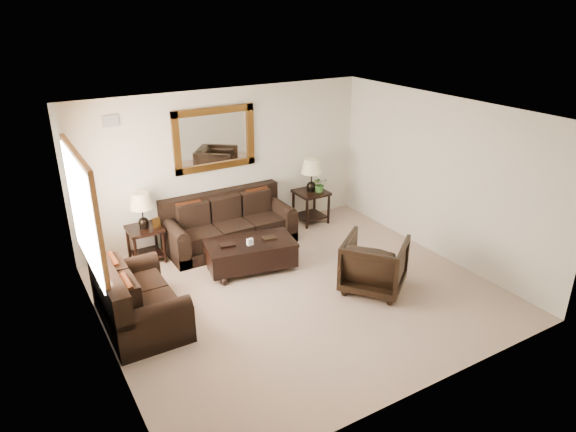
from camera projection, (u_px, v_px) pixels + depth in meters
room at (299, 209)px, 7.22m from camera, size 5.51×5.01×2.71m
window at (84, 213)px, 6.59m from camera, size 0.07×1.96×1.66m
mirror at (215, 139)px, 8.89m from camera, size 1.50×0.06×1.10m
air_vent at (111, 121)px, 7.91m from camera, size 0.25×0.02×0.18m
sofa at (229, 227)px, 9.15m from camera, size 2.25×0.97×0.92m
loveseat at (135, 302)px, 6.88m from camera, size 0.96×1.61×0.91m
end_table_left at (143, 217)px, 8.39m from camera, size 0.55×0.55×1.21m
end_table_right at (311, 181)px, 9.90m from camera, size 0.59×0.59×1.29m
coffee_table at (250, 252)px, 8.32m from camera, size 1.54×1.02×0.60m
armchair at (374, 262)px, 7.68m from camera, size 1.19×1.20×0.91m
potted_plant at (320, 186)px, 9.90m from camera, size 0.37×0.39×0.24m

